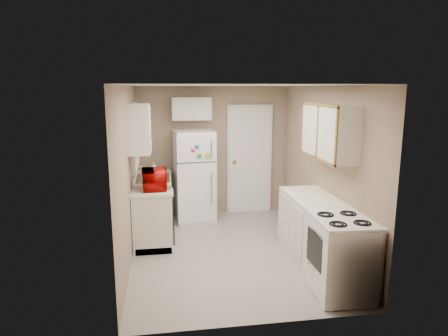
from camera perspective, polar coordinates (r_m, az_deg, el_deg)
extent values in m
plane|color=#B5AFA7|center=(6.03, 0.73, -11.72)|extent=(3.80, 3.80, 0.00)
plane|color=white|center=(5.55, 0.80, 11.73)|extent=(3.80, 3.80, 0.00)
plane|color=gray|center=(5.62, -13.47, -0.92)|extent=(3.80, 3.80, 0.00)
plane|color=gray|center=(6.05, 13.95, -0.06)|extent=(3.80, 3.80, 0.00)
plane|color=gray|center=(7.52, -1.61, 2.45)|extent=(2.80, 2.80, 0.00)
plane|color=gray|center=(3.87, 5.42, -6.21)|extent=(2.80, 2.80, 0.00)
cube|color=silver|center=(6.66, -9.98, -5.53)|extent=(0.60, 1.80, 0.90)
cube|color=black|center=(6.07, -7.34, -6.72)|extent=(0.03, 0.58, 0.72)
cube|color=gray|center=(6.70, -10.07, -1.80)|extent=(0.54, 0.74, 0.16)
imported|color=#9F0200|center=(5.97, -9.90, -1.52)|extent=(0.52, 0.31, 0.34)
imported|color=white|center=(6.94, -9.99, -0.14)|extent=(0.11, 0.12, 0.22)
cube|color=silver|center=(6.58, -12.56, 4.42)|extent=(0.10, 0.98, 1.08)
cube|color=silver|center=(5.73, -12.08, 5.46)|extent=(0.30, 0.45, 0.70)
cube|color=white|center=(7.17, -4.26, -1.14)|extent=(0.74, 0.72, 1.63)
cube|color=silver|center=(7.25, -4.67, 8.45)|extent=(0.70, 0.30, 0.40)
cube|color=white|center=(7.63, 3.66, 1.19)|extent=(0.86, 0.06, 2.08)
cube|color=silver|center=(5.44, 13.86, -9.60)|extent=(0.60, 2.00, 0.90)
cube|color=white|center=(4.89, 16.36, -12.24)|extent=(0.64, 0.77, 0.89)
cube|color=silver|center=(5.45, 14.80, 5.05)|extent=(0.30, 1.20, 0.70)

